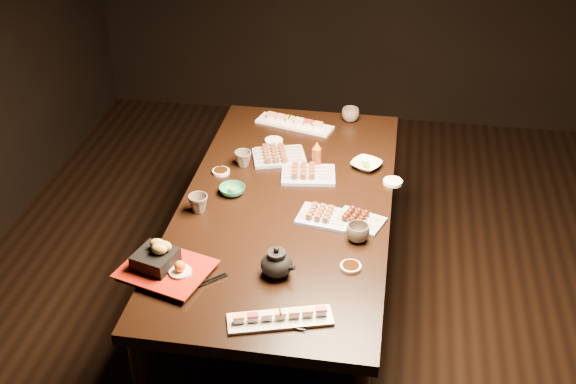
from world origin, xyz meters
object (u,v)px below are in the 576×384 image
object	(u,v)px
teacup_near_left	(198,204)
tempura_tray	(165,261)
teapot	(277,261)
condiment_bottle	(317,155)
teacup_far_left	(243,159)
sushi_platter_near	(280,316)
yakitori_plate_left	(279,153)
edamame_bowl_green	(232,190)
edamame_bowl_cream	(366,165)
teacup_far_right	(350,115)
teacup_mid_right	(358,233)
sushi_platter_far	(295,121)
yakitori_plate_center	(308,171)
yakitori_plate_right	(325,213)
dining_table	(286,270)

from	to	relation	value
teacup_near_left	tempura_tray	bearing A→B (deg)	-91.38
tempura_tray	teapot	bearing A→B (deg)	24.91
condiment_bottle	teacup_far_left	bearing A→B (deg)	-172.55
sushi_platter_near	yakitori_plate_left	world-z (taller)	yakitori_plate_left
sushi_platter_near	edamame_bowl_green	world-z (taller)	sushi_platter_near
tempura_tray	teapot	xyz separation A→B (m)	(0.41, 0.06, 0.00)
edamame_bowl_cream	teacup_far_right	xyz separation A→B (m)	(-0.12, 0.47, 0.02)
teacup_near_left	teapot	xyz separation A→B (m)	(0.40, -0.36, 0.02)
teacup_mid_right	sushi_platter_far	bearing A→B (deg)	113.00
condiment_bottle	tempura_tray	bearing A→B (deg)	-117.54
teacup_mid_right	teacup_far_left	xyz separation A→B (m)	(-0.58, 0.50, 0.00)
yakitori_plate_center	tempura_tray	world-z (taller)	tempura_tray
edamame_bowl_green	edamame_bowl_cream	distance (m)	0.65
yakitori_plate_left	edamame_bowl_green	distance (m)	0.37
teacup_mid_right	teacup_near_left	bearing A→B (deg)	171.69
edamame_bowl_green	condiment_bottle	xyz separation A→B (m)	(0.34, 0.29, 0.05)
edamame_bowl_green	teacup_mid_right	size ratio (longest dim) A/B	1.25
sushi_platter_near	teacup_mid_right	world-z (taller)	teacup_mid_right
teacup_far_left	teacup_far_right	size ratio (longest dim) A/B	0.89
sushi_platter_near	yakitori_plate_right	bearing A→B (deg)	66.08
teapot	teacup_far_right	bearing A→B (deg)	107.77
dining_table	yakitori_plate_left	distance (m)	0.56
yakitori_plate_right	edamame_bowl_green	bearing A→B (deg)	172.31
teapot	teacup_near_left	bearing A→B (deg)	162.53
teacup_mid_right	yakitori_plate_center	bearing A→B (deg)	119.84
dining_table	edamame_bowl_cream	bearing A→B (deg)	59.19
yakitori_plate_center	condiment_bottle	xyz separation A→B (m)	(0.03, 0.09, 0.03)
teacup_far_left	edamame_bowl_green	bearing A→B (deg)	-89.08
teacup_near_left	edamame_bowl_cream	bearing A→B (deg)	35.15
dining_table	teacup_mid_right	size ratio (longest dim) A/B	19.64
sushi_platter_far	teapot	world-z (taller)	teapot
sushi_platter_far	teapot	size ratio (longest dim) A/B	2.81
tempura_tray	teacup_mid_right	bearing A→B (deg)	41.36
tempura_tray	teacup_near_left	xyz separation A→B (m)	(0.01, 0.43, -0.02)
yakitori_plate_right	teacup_far_right	world-z (taller)	teacup_far_right
yakitori_plate_center	teacup_far_left	bearing A→B (deg)	164.34
teacup_near_left	dining_table	bearing A→B (deg)	19.98
sushi_platter_near	edamame_bowl_cream	size ratio (longest dim) A/B	2.74
tempura_tray	teacup_far_right	world-z (taller)	tempura_tray
sushi_platter_near	yakitori_plate_left	size ratio (longest dim) A/B	1.49
yakitori_plate_center	yakitori_plate_left	xyz separation A→B (m)	(-0.16, 0.14, 0.00)
sushi_platter_far	teacup_far_left	bearing A→B (deg)	83.79
dining_table	condiment_bottle	world-z (taller)	condiment_bottle
dining_table	teapot	world-z (taller)	teapot
teacup_far_right	condiment_bottle	world-z (taller)	condiment_bottle
yakitori_plate_left	edamame_bowl_cream	size ratio (longest dim) A/B	1.84
sushi_platter_far	teacup_mid_right	distance (m)	1.03
yakitori_plate_left	teacup_far_left	xyz separation A→B (m)	(-0.15, -0.09, 0.01)
teacup_far_right	teapot	world-z (taller)	teapot
yakitori_plate_center	edamame_bowl_green	distance (m)	0.37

